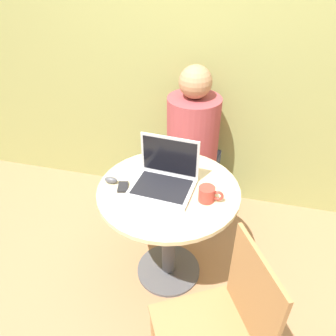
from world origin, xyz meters
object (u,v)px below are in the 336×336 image
(person_seated, at_px, (194,153))
(cell_phone, at_px, (123,187))
(laptop, at_px, (165,178))
(chair_empty, at_px, (220,331))

(person_seated, bearing_deg, cell_phone, -108.47)
(cell_phone, bearing_deg, person_seated, 71.53)
(cell_phone, xyz_separation_m, person_seated, (0.27, 0.79, -0.23))
(laptop, relative_size, person_seated, 0.30)
(laptop, xyz_separation_m, person_seated, (0.05, 0.72, -0.27))
(person_seated, bearing_deg, chair_empty, -75.25)
(cell_phone, height_order, person_seated, person_seated)
(chair_empty, xyz_separation_m, person_seated, (-0.35, 1.34, 0.02))
(laptop, relative_size, cell_phone, 3.71)
(chair_empty, bearing_deg, laptop, 122.82)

